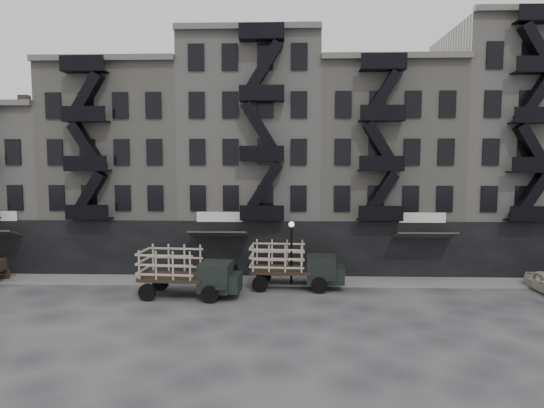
{
  "coord_description": "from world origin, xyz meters",
  "views": [
    {
      "loc": [
        2.79,
        -28.5,
        8.26
      ],
      "look_at": [
        1.69,
        4.0,
        5.29
      ],
      "focal_mm": 32.0,
      "sensor_mm": 36.0,
      "label": 1
    }
  ],
  "objects": [
    {
      "name": "stake_truck_east",
      "position": [
        3.16,
        2.19,
        1.7
      ],
      "size": [
        6.04,
        2.73,
        2.97
      ],
      "rotation": [
        0.0,
        0.0,
        -0.05
      ],
      "color": "black",
      "rests_on": "ground"
    },
    {
      "name": "ground",
      "position": [
        0.0,
        0.0,
        0.0
      ],
      "size": [
        140.0,
        140.0,
        0.0
      ],
      "primitive_type": "plane",
      "color": "#38383A",
      "rests_on": "ground"
    },
    {
      "name": "building_mideast",
      "position": [
        10.0,
        9.83,
        7.5
      ],
      "size": [
        10.0,
        11.35,
        16.2
      ],
      "color": "gray",
      "rests_on": "ground"
    },
    {
      "name": "building_midwest",
      "position": [
        -10.0,
        9.83,
        7.5
      ],
      "size": [
        10.0,
        11.35,
        16.2
      ],
      "color": "gray",
      "rests_on": "ground"
    },
    {
      "name": "sidewalk",
      "position": [
        0.0,
        3.75,
        0.07
      ],
      "size": [
        55.0,
        2.5,
        0.15
      ],
      "primitive_type": "cube",
      "color": "slate",
      "rests_on": "ground"
    },
    {
      "name": "building_west",
      "position": [
        -20.0,
        9.83,
        6.0
      ],
      "size": [
        10.0,
        11.35,
        13.2
      ],
      "color": "gray",
      "rests_on": "ground"
    },
    {
      "name": "building_center",
      "position": [
        -0.0,
        9.82,
        8.5
      ],
      "size": [
        10.0,
        11.35,
        18.2
      ],
      "color": "gray",
      "rests_on": "ground"
    },
    {
      "name": "lamp_post",
      "position": [
        3.0,
        2.6,
        2.78
      ],
      "size": [
        0.36,
        0.36,
        4.28
      ],
      "color": "black",
      "rests_on": "ground"
    },
    {
      "name": "pedestrian_mid",
      "position": [
        -0.58,
        1.49,
        0.91
      ],
      "size": [
        0.91,
        0.72,
        1.82
      ],
      "primitive_type": "imported",
      "rotation": [
        0.0,
        0.0,
        3.11
      ],
      "color": "black",
      "rests_on": "ground"
    },
    {
      "name": "building_east",
      "position": [
        20.0,
        9.82,
        9.0
      ],
      "size": [
        10.0,
        11.35,
        19.2
      ],
      "color": "gray",
      "rests_on": "ground"
    },
    {
      "name": "stake_truck_west",
      "position": [
        -3.29,
        -0.01,
        1.71
      ],
      "size": [
        6.15,
        2.9,
        3.0
      ],
      "rotation": [
        0.0,
        0.0,
        -0.08
      ],
      "color": "black",
      "rests_on": "ground"
    }
  ]
}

